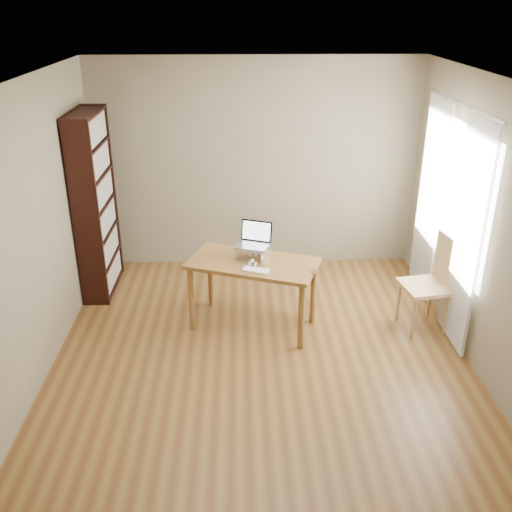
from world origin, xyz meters
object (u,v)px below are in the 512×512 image
(bookshelf, at_px, (95,205))
(desk, at_px, (253,271))
(laptop, at_px, (252,239))
(keyboard, at_px, (256,270))
(chair, at_px, (433,281))
(cat, at_px, (254,252))

(bookshelf, relative_size, desk, 1.47)
(desk, relative_size, laptop, 3.73)
(keyboard, distance_m, chair, 1.84)
(chair, bearing_deg, keyboard, 174.38)
(desk, distance_m, keyboard, 0.25)
(laptop, bearing_deg, cat, -34.51)
(bookshelf, relative_size, chair, 2.06)
(laptop, bearing_deg, bookshelf, 175.59)
(bookshelf, relative_size, keyboard, 7.08)
(desk, xyz_separation_m, cat, (0.02, 0.11, 0.17))
(desk, height_order, chair, chair)
(keyboard, relative_size, cat, 0.63)
(keyboard, height_order, chair, chair)
(laptop, bearing_deg, keyboard, -66.42)
(laptop, height_order, chair, laptop)
(laptop, relative_size, keyboard, 1.29)
(keyboard, bearing_deg, laptop, 116.00)
(keyboard, xyz_separation_m, chair, (1.83, 0.13, -0.21))
(keyboard, relative_size, chair, 0.29)
(cat, xyz_separation_m, chair, (1.83, -0.20, -0.25))
(desk, xyz_separation_m, laptop, (-0.00, 0.14, 0.30))
(bookshelf, xyz_separation_m, desk, (1.76, -0.93, -0.41))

